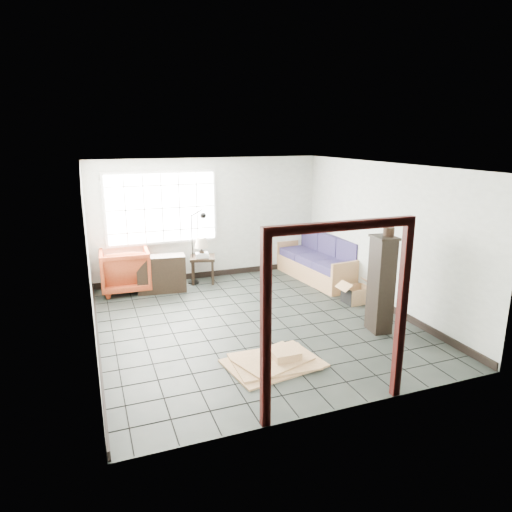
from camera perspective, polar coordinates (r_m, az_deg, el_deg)
name	(u,v)px	position (r m, az deg, el deg)	size (l,w,h in m)	color
ground	(253,322)	(7.80, -0.43, -8.21)	(5.50, 5.50, 0.00)	black
room_shell	(252,224)	(7.33, -0.53, 4.04)	(5.02, 5.52, 2.61)	#ACB1AA
window_panel	(162,208)	(9.66, -11.69, 5.90)	(2.32, 0.08, 1.52)	silver
doorway_trim	(339,296)	(5.02, 10.32, -4.92)	(1.80, 0.08, 2.20)	black
futon_sofa	(320,263)	(10.04, 8.06, -0.92)	(1.05, 2.25, 0.96)	#8D603F
armchair	(125,268)	(9.51, -16.06, -1.43)	(0.94, 0.88, 0.97)	maroon
side_table	(203,261)	(9.75, -6.69, -0.62)	(0.63, 0.63, 0.57)	black
table_lamp	(201,244)	(9.57, -6.84, 1.55)	(0.34, 0.34, 0.43)	black
projector	(202,255)	(9.64, -6.76, 0.11)	(0.29, 0.24, 0.09)	silver
floor_lamp	(198,244)	(9.60, -7.28, 1.45)	(0.45, 0.27, 1.58)	black
console_shelf	(161,274)	(9.31, -11.75, -2.21)	(0.99, 0.47, 0.74)	black
tall_shelf	(381,284)	(7.46, 15.36, -3.35)	(0.37, 0.46, 1.56)	black
pot	(389,232)	(7.30, 16.26, 2.95)	(0.19, 0.19, 0.13)	black
open_box	(356,295)	(8.81, 12.43, -4.74)	(0.75, 0.38, 0.42)	#956B48
cardboard_pile	(275,361)	(6.45, 2.40, -12.95)	(1.40, 1.09, 0.18)	#956B48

